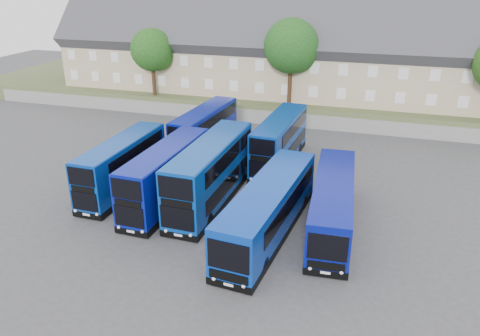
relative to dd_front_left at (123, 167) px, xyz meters
name	(u,v)px	position (x,y,z in m)	size (l,w,h in m)	color
ground	(179,232)	(6.53, -4.61, -1.94)	(120.00, 120.00, 0.00)	#414146
retaining_wall	(268,118)	(6.53, 19.39, -1.19)	(70.00, 0.40, 1.50)	slate
earth_bank	(286,94)	(6.53, 29.39, -0.94)	(80.00, 20.00, 2.00)	#4A5932
terrace_row	(307,56)	(9.53, 25.39, 4.66)	(60.00, 10.40, 11.20)	tan
dd_front_left	(123,167)	(0.00, 0.00, 0.00)	(2.44, 9.98, 3.95)	#083593
dd_front_mid	(167,177)	(4.08, -0.88, 0.09)	(2.75, 10.48, 4.13)	#07148D
dd_front_right	(211,174)	(7.10, 0.05, 0.27)	(2.88, 11.38, 4.50)	#083A98
dd_rear_left	(205,131)	(2.97, 9.63, 0.02)	(3.08, 10.19, 3.99)	#081894
dd_rear_right	(280,142)	(10.20, 8.67, 0.07)	(2.91, 10.42, 4.10)	#08369D
coach_east_a	(268,210)	(12.11, -3.13, -0.24)	(3.82, 12.83, 3.46)	#0834A4
coach_east_b	(332,205)	(15.87, -0.96, -0.35)	(3.28, 11.98, 3.24)	#071184
tree_west	(153,51)	(-7.32, 20.49, 5.11)	(4.80, 4.80, 7.65)	#382314
tree_mid	(293,48)	(8.68, 20.99, 6.13)	(5.76, 5.76, 9.18)	#382314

